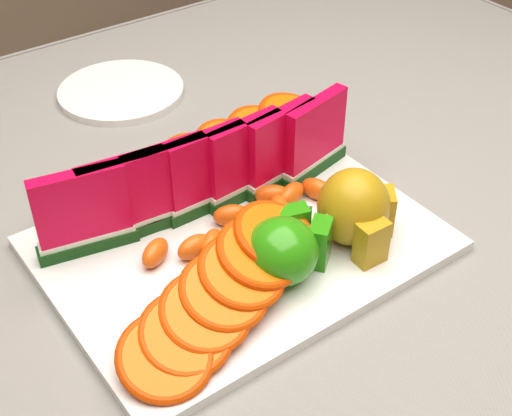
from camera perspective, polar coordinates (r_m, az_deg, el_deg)
name	(u,v)px	position (r m, az deg, el deg)	size (l,w,h in m)	color
table	(199,281)	(0.88, -4.55, -5.82)	(1.40, 0.90, 0.75)	#4D2D1E
tablecloth	(197,243)	(0.84, -4.76, -2.77)	(1.53, 1.03, 0.20)	gray
platter	(240,244)	(0.77, -1.30, -2.86)	(0.40, 0.30, 0.01)	silver
apple_cluster	(286,248)	(0.70, 2.41, -3.23)	(0.11, 0.09, 0.07)	#357F0E
pear_cluster	(356,209)	(0.75, 8.03, -0.11)	(0.10, 0.10, 0.09)	#A08812
side_plate	(121,91)	(1.06, -10.74, 9.17)	(0.18, 0.18, 0.01)	silver
watermelon_row	(207,174)	(0.78, -3.94, 2.75)	(0.39, 0.07, 0.10)	#0B3B14
orange_fan_front	(224,291)	(0.66, -2.57, -6.69)	(0.27, 0.16, 0.07)	#EE4A15
orange_fan_back	(197,160)	(0.84, -4.76, 3.82)	(0.39, 0.12, 0.05)	#EE4A15
tangerine_segments	(246,220)	(0.77, -0.80, -0.97)	(0.24, 0.08, 0.03)	#E04E1B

